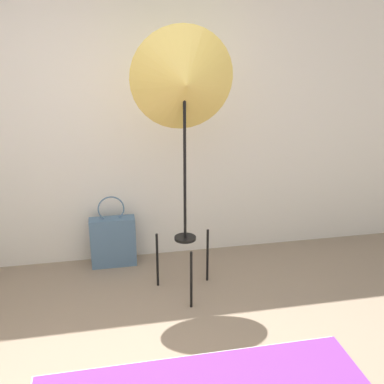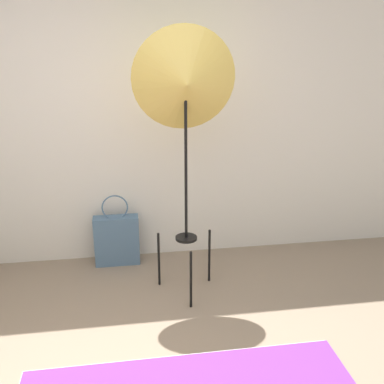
# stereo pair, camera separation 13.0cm
# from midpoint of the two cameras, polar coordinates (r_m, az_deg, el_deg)

# --- Properties ---
(wall_back) EXTENTS (8.00, 0.05, 2.60)m
(wall_back) POSITION_cam_midpoint_polar(r_m,az_deg,el_deg) (3.88, -11.00, 9.44)
(wall_back) COLOR silver
(wall_back) RESTS_ON ground_plane
(photo_umbrella) EXTENTS (0.74, 0.40, 2.02)m
(photo_umbrella) POSITION_cam_midpoint_polar(r_m,az_deg,el_deg) (3.17, -2.19, 13.48)
(photo_umbrella) COLOR black
(photo_umbrella) RESTS_ON ground_plane
(tote_bag) EXTENTS (0.39, 0.13, 0.65)m
(tote_bag) POSITION_cam_midpoint_polar(r_m,az_deg,el_deg) (4.03, -10.90, -6.14)
(tote_bag) COLOR slate
(tote_bag) RESTS_ON ground_plane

